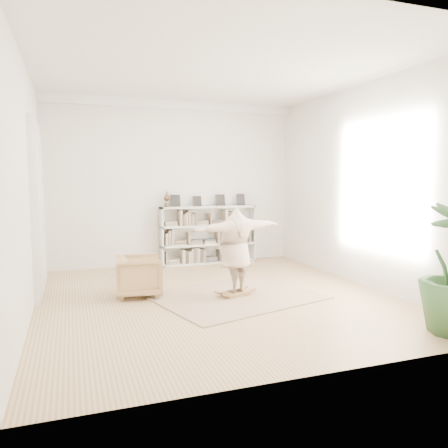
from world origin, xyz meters
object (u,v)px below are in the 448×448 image
at_px(armchair, 139,276).
at_px(person, 235,248).
at_px(bookshelf, 208,235).
at_px(rocker_board, 235,293).

bearing_deg(armchair, person, -106.02).
distance_m(bookshelf, rocker_board, 2.96).
height_order(rocker_board, person, person).
height_order(bookshelf, rocker_board, bookshelf).
bearing_deg(rocker_board, bookshelf, 65.72).
xyz_separation_m(rocker_board, person, (-0.00, 0.00, 0.74)).
bearing_deg(rocker_board, armchair, 142.96).
xyz_separation_m(bookshelf, rocker_board, (-0.44, -2.87, -0.57)).
bearing_deg(rocker_board, person, 143.81).
bearing_deg(person, bookshelf, -114.28).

